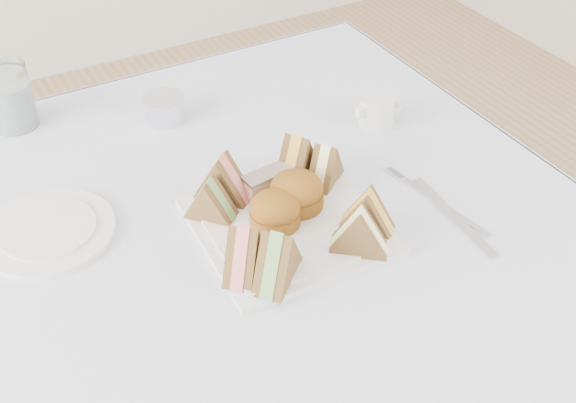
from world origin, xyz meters
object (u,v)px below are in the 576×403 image
table (249,395)px  creamer_jug (377,111)px  serving_plate (288,225)px  water_glass (9,97)px

table → creamer_jug: bearing=23.1°
creamer_jug → table: bearing=-161.8°
table → serving_plate: bearing=-19.8°
serving_plate → water_glass: (-0.28, 0.47, 0.05)m
table → serving_plate: size_ratio=3.57×
water_glass → creamer_jug: size_ratio=1.86×
serving_plate → water_glass: bearing=123.5°
table → water_glass: 0.65m
serving_plate → water_glass: water_glass is taller
serving_plate → table: bearing=163.1°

